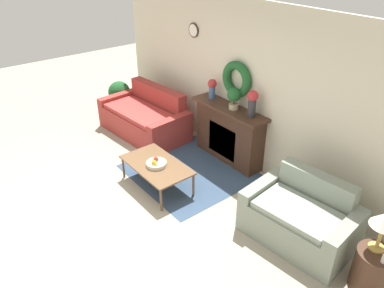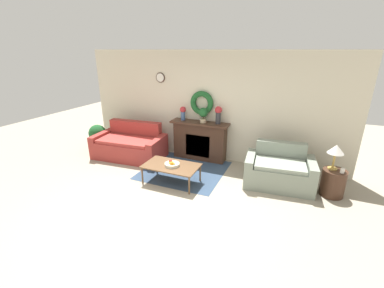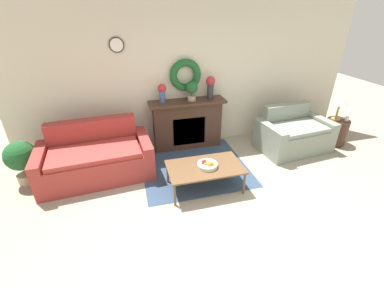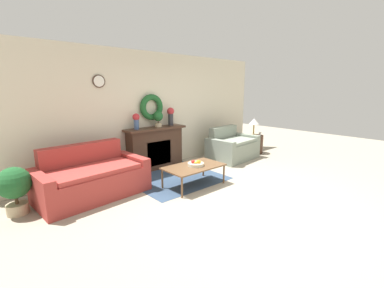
% 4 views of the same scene
% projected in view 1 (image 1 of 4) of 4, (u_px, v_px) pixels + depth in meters
% --- Properties ---
extents(ground_plane, '(16.00, 16.00, 0.00)m').
position_uv_depth(ground_plane, '(106.00, 219.00, 5.27)').
color(ground_plane, '#9E937F').
extents(floor_rug, '(1.86, 1.77, 0.01)m').
position_uv_depth(floor_rug, '(189.00, 171.00, 6.31)').
color(floor_rug, '#334760').
rests_on(floor_rug, ground_plane).
extents(wall_back, '(6.80, 0.20, 2.70)m').
position_uv_depth(wall_back, '(246.00, 86.00, 6.06)').
color(wall_back, beige).
rests_on(wall_back, ground_plane).
extents(fireplace, '(1.49, 0.41, 0.99)m').
position_uv_depth(fireplace, '(229.00, 133.00, 6.45)').
color(fireplace, '#42281C').
rests_on(fireplace, ground_plane).
extents(couch_left, '(1.88, 1.11, 0.89)m').
position_uv_depth(couch_left, '(145.00, 118.00, 7.40)').
color(couch_left, '#9E332D').
rests_on(couch_left, ground_plane).
extents(loveseat_right, '(1.45, 1.00, 0.86)m').
position_uv_depth(loveseat_right, '(300.00, 218.00, 4.81)').
color(loveseat_right, gray).
rests_on(loveseat_right, ground_plane).
extents(coffee_table, '(1.16, 0.67, 0.41)m').
position_uv_depth(coffee_table, '(157.00, 166.00, 5.78)').
color(coffee_table, brown).
rests_on(coffee_table, ground_plane).
extents(fruit_bowl, '(0.31, 0.31, 0.12)m').
position_uv_depth(fruit_bowl, '(156.00, 163.00, 5.71)').
color(fruit_bowl, beige).
rests_on(fruit_bowl, coffee_table).
extents(side_table_by_loveseat, '(0.44, 0.44, 0.54)m').
position_uv_depth(side_table_by_loveseat, '(373.00, 271.00, 4.13)').
color(side_table_by_loveseat, '#42281C').
rests_on(side_table_by_loveseat, ground_plane).
extents(vase_on_mantel_left, '(0.16, 0.16, 0.35)m').
position_uv_depth(vase_on_mantel_left, '(212.00, 87.00, 6.43)').
color(vase_on_mantel_left, '#3D5684').
rests_on(vase_on_mantel_left, fireplace).
extents(vase_on_mantel_right, '(0.17, 0.17, 0.43)m').
position_uv_depth(vase_on_mantel_right, '(252.00, 101.00, 5.77)').
color(vase_on_mantel_right, '#2D2D33').
rests_on(vase_on_mantel_right, fireplace).
extents(potted_plant_on_mantel, '(0.23, 0.23, 0.37)m').
position_uv_depth(potted_plant_on_mantel, '(234.00, 96.00, 6.03)').
color(potted_plant_on_mantel, tan).
rests_on(potted_plant_on_mantel, fireplace).
extents(potted_plant_floor_by_couch, '(0.48, 0.48, 0.74)m').
position_uv_depth(potted_plant_floor_by_couch, '(120.00, 94.00, 8.13)').
color(potted_plant_floor_by_couch, tan).
rests_on(potted_plant_floor_by_couch, ground_plane).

